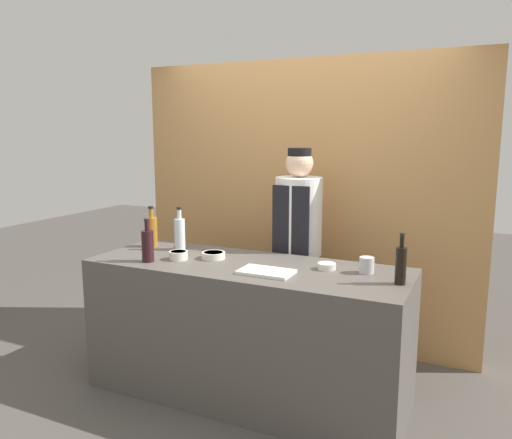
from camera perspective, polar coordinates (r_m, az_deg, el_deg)
The scene contains 13 objects.
ground_plane at distance 3.70m, azimuth -1.07°, elevation -19.24°, with size 14.00×14.00×0.00m, color #4C4742.
cabinet_wall at distance 4.31m, azimuth 5.45°, elevation 1.80°, with size 2.97×0.18×2.40m.
counter at distance 3.50m, azimuth -1.10°, elevation -12.55°, with size 2.16×0.77×0.93m.
sauce_bowl_red at distance 3.51m, azimuth -8.86°, elevation -4.02°, with size 0.13×0.13×0.06m.
sauce_bowl_purple at distance 3.25m, azimuth 8.08°, elevation -5.26°, with size 0.12×0.12×0.04m.
sauce_bowl_white at distance 3.50m, azimuth -4.89°, elevation -4.06°, with size 0.16×0.16×0.05m.
cutting_board at distance 3.13m, azimuth 1.17°, elevation -6.00°, with size 0.34×0.21×0.02m.
bottle_soy at distance 3.01m, azimuth 16.22°, elevation -4.95°, with size 0.06×0.06×0.30m.
bottle_clear at distance 3.77m, azimuth -8.71°, elevation -1.54°, with size 0.08×0.08×0.33m.
bottle_wine at distance 3.47m, azimuth -12.27°, elevation -2.85°, with size 0.08×0.08×0.30m.
bottle_amber at distance 3.92m, azimuth -11.84°, elevation -1.28°, with size 0.09×0.09×0.32m.
cup_steel at distance 3.20m, azimuth 12.54°, elevation -5.12°, with size 0.09×0.09×0.10m.
chef_center at distance 3.85m, azimuth 4.83°, elevation -3.43°, with size 0.36×0.36×1.69m.
Camera 1 is at (1.43, -2.90, 1.80)m, focal length 35.00 mm.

